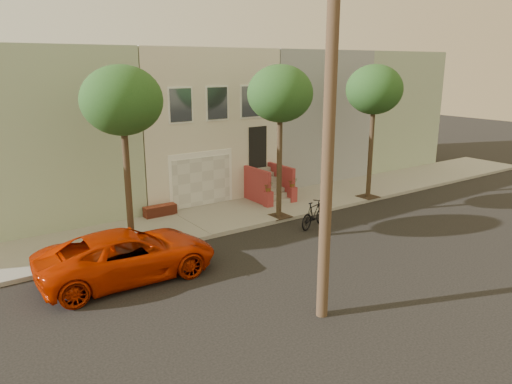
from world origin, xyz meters
TOP-DOWN VIEW (x-y plane):
  - ground at (0.00, 0.00)m, footprint 90.00×90.00m
  - sidewalk at (0.00, 5.35)m, footprint 40.00×3.70m
  - house_row at (0.00, 11.19)m, footprint 33.10×11.70m
  - tree_left at (-5.50, 3.90)m, footprint 2.70×2.57m
  - tree_mid at (1.00, 3.90)m, footprint 2.70×2.57m
  - tree_right at (6.50, 3.90)m, footprint 2.70×2.57m
  - pickup_truck at (-6.33, 1.97)m, footprint 5.51×2.66m
  - motorcycle at (1.58, 2.31)m, footprint 1.91×1.07m

SIDE VIEW (x-z plane):
  - ground at x=0.00m, z-range 0.00..0.00m
  - sidewalk at x=0.00m, z-range 0.00..0.15m
  - motorcycle at x=1.58m, z-range 0.00..1.11m
  - pickup_truck at x=-6.33m, z-range 0.00..1.51m
  - house_row at x=0.00m, z-range 0.14..7.14m
  - tree_left at x=-5.50m, z-range 2.11..8.41m
  - tree_mid at x=1.00m, z-range 2.11..8.41m
  - tree_right at x=6.50m, z-range 2.11..8.41m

